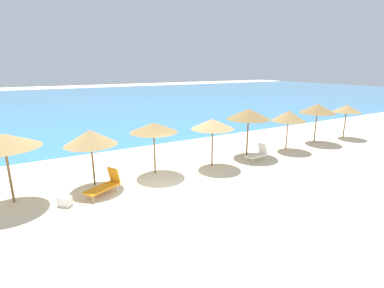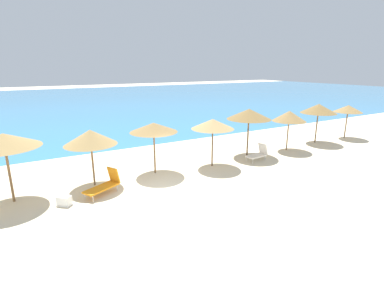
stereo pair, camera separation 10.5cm
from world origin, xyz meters
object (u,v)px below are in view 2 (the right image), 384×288
object	(u,v)px
beach_umbrella_5	(154,128)
beach_umbrella_7	(249,114)
beach_umbrella_8	(289,116)
beach_umbrella_9	(319,109)
beach_umbrella_10	(348,109)
cooler_box	(64,201)
beach_umbrella_3	(4,141)
lounge_chair_0	(258,154)
beach_umbrella_4	(90,137)
lounge_chair_2	(105,184)
beach_umbrella_6	(213,124)

from	to	relation	value
beach_umbrella_5	beach_umbrella_7	size ratio (longest dim) A/B	0.91
beach_umbrella_8	beach_umbrella_9	xyz separation A→B (m)	(3.33, 0.38, 0.20)
beach_umbrella_10	cooler_box	world-z (taller)	beach_umbrella_10
beach_umbrella_3	beach_umbrella_8	xyz separation A→B (m)	(15.54, -0.16, -0.31)
lounge_chair_0	cooler_box	size ratio (longest dim) A/B	2.62
beach_umbrella_5	beach_umbrella_9	size ratio (longest dim) A/B	0.95
beach_umbrella_4	beach_umbrella_10	bearing A→B (deg)	-0.21
beach_umbrella_4	beach_umbrella_5	world-z (taller)	beach_umbrella_5
beach_umbrella_3	beach_umbrella_4	world-z (taller)	beach_umbrella_3
beach_umbrella_4	lounge_chair_2	bearing A→B (deg)	-78.66
beach_umbrella_7	beach_umbrella_10	distance (m)	9.57
beach_umbrella_10	beach_umbrella_8	bearing A→B (deg)	-178.35
beach_umbrella_4	beach_umbrella_9	bearing A→B (deg)	0.44
beach_umbrella_4	beach_umbrella_9	distance (m)	15.64
beach_umbrella_4	beach_umbrella_9	size ratio (longest dim) A/B	0.94
beach_umbrella_5	beach_umbrella_8	bearing A→B (deg)	-2.22
beach_umbrella_4	beach_umbrella_7	size ratio (longest dim) A/B	0.91
beach_umbrella_9	lounge_chair_0	distance (m)	6.86
beach_umbrella_6	beach_umbrella_10	xyz separation A→B (m)	(12.57, 0.39, -0.12)
beach_umbrella_8	beach_umbrella_5	bearing A→B (deg)	177.78
beach_umbrella_4	beach_umbrella_3	bearing A→B (deg)	-178.29
beach_umbrella_6	beach_umbrella_7	xyz separation A→B (m)	(3.00, 0.58, 0.21)
beach_umbrella_6	beach_umbrella_8	size ratio (longest dim) A/B	1.01
beach_umbrella_3	beach_umbrella_10	xyz separation A→B (m)	(22.06, 0.03, -0.32)
beach_umbrella_10	beach_umbrella_3	bearing A→B (deg)	-179.93
beach_umbrella_5	lounge_chair_2	xyz separation A→B (m)	(-2.85, -1.24, -2.00)
beach_umbrella_9	beach_umbrella_5	bearing A→B (deg)	-179.91
beach_umbrella_7	lounge_chair_2	world-z (taller)	beach_umbrella_7
beach_umbrella_3	beach_umbrella_7	distance (m)	12.50
beach_umbrella_7	beach_umbrella_5	bearing A→B (deg)	-179.73
beach_umbrella_5	beach_umbrella_9	world-z (taller)	beach_umbrella_9
beach_umbrella_5	beach_umbrella_7	distance (m)	6.18
beach_umbrella_9	lounge_chair_0	world-z (taller)	beach_umbrella_9
beach_umbrella_10	lounge_chair_2	bearing A→B (deg)	-176.72
beach_umbrella_5	beach_umbrella_3	bearing A→B (deg)	-178.21
beach_umbrella_10	lounge_chair_0	size ratio (longest dim) A/B	1.84
beach_umbrella_4	beach_umbrella_8	bearing A→B (deg)	-1.20
beach_umbrella_5	lounge_chair_2	world-z (taller)	beach_umbrella_5
lounge_chair_2	cooler_box	distance (m)	1.75
beach_umbrella_7	lounge_chair_0	distance (m)	2.44
beach_umbrella_4	cooler_box	bearing A→B (deg)	-134.66
beach_umbrella_4	beach_umbrella_9	xyz separation A→B (m)	(15.63, 0.12, 0.17)
beach_umbrella_3	beach_umbrella_5	bearing A→B (deg)	1.79
beach_umbrella_7	beach_umbrella_10	size ratio (longest dim) A/B	1.15
lounge_chair_2	lounge_chair_0	bearing A→B (deg)	-116.25
lounge_chair_2	beach_umbrella_4	bearing A→B (deg)	-16.12
beach_umbrella_4	beach_umbrella_5	distance (m)	3.09
beach_umbrella_7	lounge_chair_2	size ratio (longest dim) A/B	1.70
lounge_chair_0	beach_umbrella_9	bearing A→B (deg)	-86.96
beach_umbrella_8	lounge_chair_0	bearing A→B (deg)	-167.50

